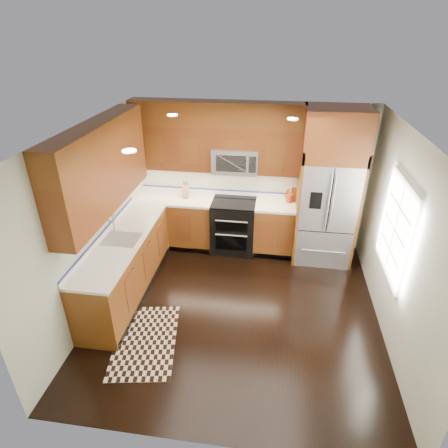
# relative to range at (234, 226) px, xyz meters

# --- Properties ---
(ground) EXTENTS (4.00, 4.00, 0.00)m
(ground) POSITION_rel_range_xyz_m (0.25, -1.67, -0.47)
(ground) COLOR black
(ground) RESTS_ON ground
(wall_back) EXTENTS (4.00, 0.02, 2.60)m
(wall_back) POSITION_rel_range_xyz_m (0.25, 0.33, 0.83)
(wall_back) COLOR beige
(wall_back) RESTS_ON ground
(wall_left) EXTENTS (0.02, 4.00, 2.60)m
(wall_left) POSITION_rel_range_xyz_m (-1.75, -1.67, 0.83)
(wall_left) COLOR beige
(wall_left) RESTS_ON ground
(wall_right) EXTENTS (0.02, 4.00, 2.60)m
(wall_right) POSITION_rel_range_xyz_m (2.25, -1.67, 0.83)
(wall_right) COLOR beige
(wall_right) RESTS_ON ground
(window) EXTENTS (0.04, 1.10, 1.30)m
(window) POSITION_rel_range_xyz_m (2.23, -1.47, 0.93)
(window) COLOR white
(window) RESTS_ON ground
(base_cabinets) EXTENTS (2.85, 3.00, 0.90)m
(base_cabinets) POSITION_rel_range_xyz_m (-0.98, -0.77, -0.02)
(base_cabinets) COLOR brown
(base_cabinets) RESTS_ON ground
(countertop) EXTENTS (2.86, 3.01, 0.04)m
(countertop) POSITION_rel_range_xyz_m (-0.84, -0.65, 0.45)
(countertop) COLOR white
(countertop) RESTS_ON base_cabinets
(upper_cabinets) EXTENTS (2.85, 3.00, 1.15)m
(upper_cabinets) POSITION_rel_range_xyz_m (-0.90, -0.58, 1.56)
(upper_cabinets) COLOR brown
(upper_cabinets) RESTS_ON ground
(range) EXTENTS (0.76, 0.67, 0.95)m
(range) POSITION_rel_range_xyz_m (0.00, 0.00, 0.00)
(range) COLOR black
(range) RESTS_ON ground
(microwave) EXTENTS (0.76, 0.40, 0.42)m
(microwave) POSITION_rel_range_xyz_m (-0.00, 0.13, 1.19)
(microwave) COLOR #B2B2B7
(microwave) RESTS_ON ground
(refrigerator) EXTENTS (0.98, 0.75, 2.60)m
(refrigerator) POSITION_rel_range_xyz_m (1.55, -0.04, 0.83)
(refrigerator) COLOR #B2B2B7
(refrigerator) RESTS_ON ground
(sink_faucet) EXTENTS (0.54, 0.44, 0.37)m
(sink_faucet) POSITION_rel_range_xyz_m (-1.48, -1.44, 0.52)
(sink_faucet) COLOR #B2B2B7
(sink_faucet) RESTS_ON countertop
(rug) EXTENTS (0.98, 1.41, 0.01)m
(rug) POSITION_rel_range_xyz_m (-0.86, -2.43, -0.46)
(rug) COLOR black
(rug) RESTS_ON ground
(knife_block) EXTENTS (0.11, 0.15, 0.29)m
(knife_block) POSITION_rel_range_xyz_m (-0.87, 0.10, 0.59)
(knife_block) COLOR tan
(knife_block) RESTS_ON countertop
(utensil_crock) EXTENTS (0.14, 0.14, 0.33)m
(utensil_crock) POSITION_rel_range_xyz_m (0.95, 0.14, 0.58)
(utensil_crock) COLOR #9A3112
(utensil_crock) RESTS_ON countertop
(cutting_board) EXTENTS (0.29, 0.29, 0.02)m
(cutting_board) POSITION_rel_range_xyz_m (1.00, 0.17, 0.48)
(cutting_board) COLOR brown
(cutting_board) RESTS_ON countertop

